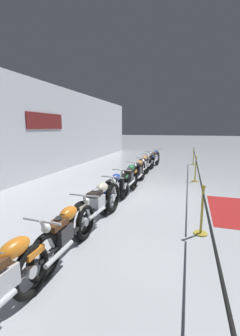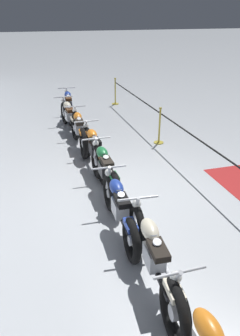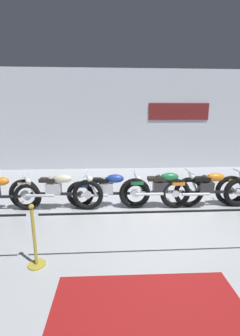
# 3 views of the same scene
# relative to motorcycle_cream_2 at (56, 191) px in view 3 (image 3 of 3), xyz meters

# --- Properties ---
(ground_plane) EXTENTS (120.00, 120.00, 0.00)m
(ground_plane) POSITION_rel_motorcycle_cream_2_xyz_m (2.61, -0.66, -0.49)
(ground_plane) COLOR #B2B7BC
(back_wall) EXTENTS (28.00, 0.29, 4.20)m
(back_wall) POSITION_rel_motorcycle_cream_2_xyz_m (2.61, 4.47, 1.62)
(back_wall) COLOR silver
(back_wall) RESTS_ON ground
(motorcycle_cream_2) EXTENTS (2.40, 0.62, 0.97)m
(motorcycle_cream_2) POSITION_rel_motorcycle_cream_2_xyz_m (0.00, 0.00, 0.00)
(motorcycle_cream_2) COLOR black
(motorcycle_cream_2) RESTS_ON ground
(motorcycle_blue_3) EXTENTS (2.15, 0.62, 0.93)m
(motorcycle_blue_3) POSITION_rel_motorcycle_cream_2_xyz_m (1.31, 0.07, -0.03)
(motorcycle_blue_3) COLOR black
(motorcycle_blue_3) RESTS_ON ground
(motorcycle_green_4) EXTENTS (2.21, 0.62, 0.98)m
(motorcycle_green_4) POSITION_rel_motorcycle_cream_2_xyz_m (2.70, -0.03, 0.00)
(motorcycle_green_4) COLOR black
(motorcycle_green_4) RESTS_ON ground
(motorcycle_orange_5) EXTENTS (2.45, 0.62, 0.97)m
(motorcycle_orange_5) POSITION_rel_motorcycle_cream_2_xyz_m (3.87, -0.08, -0.01)
(motorcycle_orange_5) COLOR black
(motorcycle_orange_5) RESTS_ON ground
(stanchion_far_left) EXTENTS (14.09, 0.28, 1.05)m
(stanchion_far_left) POSITION_rel_motorcycle_cream_2_xyz_m (0.98, -2.21, 0.28)
(stanchion_far_left) COLOR gold
(stanchion_far_left) RESTS_ON ground
(stanchion_mid_left) EXTENTS (0.28, 0.28, 1.05)m
(stanchion_mid_left) POSITION_rel_motorcycle_cream_2_xyz_m (0.15, -2.21, -0.13)
(stanchion_mid_left) COLOR gold
(stanchion_mid_left) RESTS_ON ground
(floor_banner) EXTENTS (2.47, 1.33, 0.01)m
(floor_banner) POSITION_rel_motorcycle_cream_2_xyz_m (1.80, -3.17, -0.48)
(floor_banner) COLOR maroon
(floor_banner) RESTS_ON ground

